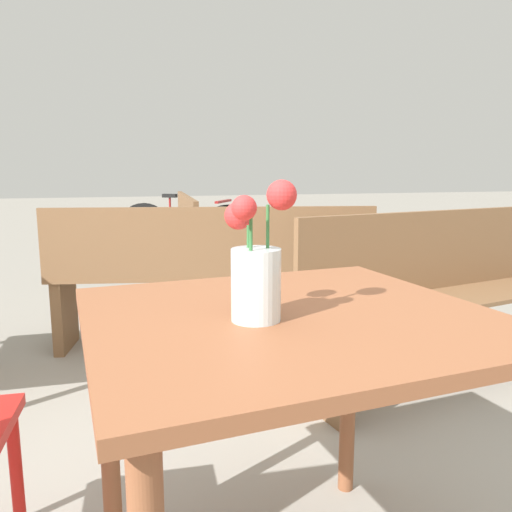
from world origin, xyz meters
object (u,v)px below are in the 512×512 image
(table_front, at_px, (289,359))
(bench_middle, at_px, (212,271))
(flower_vase, at_px, (256,273))
(bench_far, at_px, (177,242))
(bicycle, at_px, (186,233))
(bench_near, at_px, (440,290))

(table_front, distance_m, bench_middle, 1.83)
(bench_middle, bearing_deg, flower_vase, -98.43)
(table_front, bearing_deg, flower_vase, -158.10)
(bench_middle, height_order, bench_far, same)
(flower_vase, xyz_separation_m, bicycle, (0.52, 4.54, -0.48))
(bench_near, relative_size, bench_far, 0.95)
(table_front, xyz_separation_m, bicycle, (0.43, 4.51, -0.27))
(flower_vase, relative_size, bench_far, 0.17)
(table_front, relative_size, bench_middle, 0.49)
(bench_far, bearing_deg, bench_near, -62.67)
(bench_near, relative_size, bicycle, 1.12)
(bench_far, height_order, bicycle, bench_far)
(bench_middle, bearing_deg, bench_far, 91.90)
(bench_far, bearing_deg, table_front, -92.67)
(flower_vase, relative_size, bench_middle, 0.15)
(table_front, relative_size, flower_vase, 3.23)
(bench_near, xyz_separation_m, bench_far, (-1.05, 2.02, 0.00))
(bench_near, xyz_separation_m, bicycle, (-0.76, 3.45, -0.10))
(table_front, distance_m, flower_vase, 0.23)
(flower_vase, distance_m, bench_far, 3.15)
(bench_middle, relative_size, bicycle, 1.31)
(flower_vase, height_order, bench_far, flower_vase)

